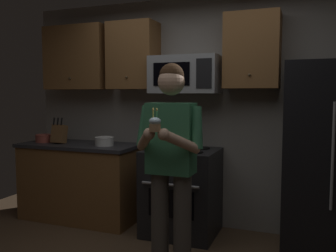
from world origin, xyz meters
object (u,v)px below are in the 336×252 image
oven_range (182,192)px  refrigerator (336,161)px  knife_block (59,134)px  bowl_small_colored (44,138)px  person (171,157)px  bowl_large_white (104,141)px  microwave (186,75)px  cupcake (155,124)px

oven_range → refrigerator: bearing=-1.5°
knife_block → bowl_small_colored: size_ratio=1.58×
oven_range → bowl_small_colored: bowl_small_colored is taller
person → oven_range: bearing=103.0°
refrigerator → person: (-1.29, -0.85, 0.10)m
oven_range → bowl_large_white: (-0.93, -0.03, 0.51)m
oven_range → knife_block: (-1.56, -0.03, 0.57)m
knife_block → bowl_large_white: knife_block is taller
refrigerator → bowl_large_white: (-2.43, 0.01, 0.07)m
bowl_small_colored → refrigerator: bearing=-0.3°
oven_range → knife_block: knife_block is taller
knife_block → bowl_large_white: (0.63, 0.00, -0.06)m
microwave → person: 1.26m
bowl_small_colored → microwave: bearing=4.4°
bowl_large_white → cupcake: 1.68m
bowl_small_colored → person: bearing=-23.4°
bowl_small_colored → cupcake: size_ratio=1.17×
refrigerator → cupcake: refrigerator is taller
knife_block → microwave: bearing=5.4°
refrigerator → person: bearing=-146.7°
bowl_large_white → bowl_small_colored: size_ratio=1.08×
knife_block → bowl_large_white: 0.63m
microwave → knife_block: 1.71m
microwave → bowl_small_colored: 1.95m
oven_range → bowl_large_white: size_ratio=4.23×
microwave → bowl_large_white: 1.20m
oven_range → microwave: size_ratio=1.26×
oven_range → microwave: 1.26m
microwave → bowl_small_colored: microwave is taller
microwave → knife_block: bearing=-174.6°
person → cupcake: bearing=-90.0°
refrigerator → person: size_ratio=1.02×
oven_range → bowl_small_colored: bearing=-179.3°
bowl_large_white → person: person is taller
bowl_small_colored → cupcake: bearing=-30.9°
knife_block → cupcake: bearing=-34.0°
oven_range → bowl_large_white: 1.06m
knife_block → refrigerator: bearing=-0.2°
microwave → bowl_large_white: microwave is taller
microwave → cupcake: microwave is taller
refrigerator → microwave: bearing=174.0°
refrigerator → bowl_small_colored: size_ratio=8.87×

